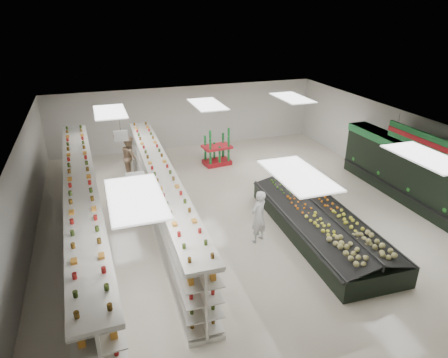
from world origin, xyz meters
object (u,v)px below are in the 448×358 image
object	(u,v)px
gondola_left	(85,217)
soda_endcap	(217,148)
shopper_background	(130,157)
gondola_center	(162,198)
shopper_main	(258,217)
produce_island	(320,222)

from	to	relation	value
gondola_left	soda_endcap	world-z (taller)	gondola_left
gondola_left	shopper_background	bearing A→B (deg)	67.36
gondola_center	shopper_main	bearing A→B (deg)	-38.75
gondola_center	shopper_main	distance (m)	3.47
shopper_main	gondola_left	bearing A→B (deg)	-44.84
gondola_center	produce_island	xyz separation A→B (m)	(4.79, -2.50, -0.49)
gondola_left	shopper_main	bearing A→B (deg)	-18.19
gondola_center	soda_endcap	xyz separation A→B (m)	(3.46, 4.61, -0.13)
produce_island	shopper_background	xyz separation A→B (m)	(-5.35, 6.97, 0.47)
shopper_main	produce_island	bearing A→B (deg)	143.61
gondola_center	shopper_background	size ratio (longest dim) A/B	6.40
shopper_main	shopper_background	xyz separation A→B (m)	(-3.24, 6.68, 0.03)
shopper_background	gondola_left	bearing A→B (deg)	157.29
gondola_center	shopper_background	xyz separation A→B (m)	(-0.57, 4.47, -0.02)
soda_endcap	shopper_main	distance (m)	6.88
gondola_center	soda_endcap	distance (m)	5.77
produce_island	shopper_background	distance (m)	8.80
gondola_center	shopper_main	size ratio (longest dim) A/B	6.59
gondola_center	soda_endcap	size ratio (longest dim) A/B	7.06
produce_island	soda_endcap	xyz separation A→B (m)	(-1.32, 7.12, 0.36)
soda_endcap	shopper_main	xyz separation A→B (m)	(-0.79, -6.83, 0.08)
soda_endcap	shopper_background	world-z (taller)	shopper_background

